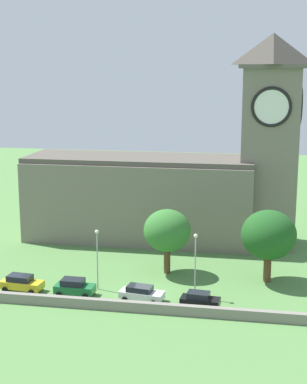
{
  "coord_description": "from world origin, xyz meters",
  "views": [
    {
      "loc": [
        11.64,
        -59.74,
        24.42
      ],
      "look_at": [
        -0.64,
        8.21,
        9.92
      ],
      "focal_mm": 53.96,
      "sensor_mm": 36.0,
      "label": 1
    }
  ],
  "objects_px": {
    "church": "(175,182)",
    "streetlamp_west_mid": "(97,250)",
    "car_white": "(141,293)",
    "streetlamp_central": "(195,255)",
    "car_yellow": "(21,283)",
    "car_green": "(74,287)",
    "car_black": "(200,300)",
    "tree_riverside_east": "(167,231)",
    "tree_churchyard": "(269,235)"
  },
  "relations": [
    {
      "from": "church",
      "to": "streetlamp_west_mid",
      "type": "relative_size",
      "value": 5.59
    },
    {
      "from": "car_white",
      "to": "streetlamp_central",
      "type": "xyz_separation_m",
      "value": [
        5.59,
        2.19,
        3.94
      ]
    },
    {
      "from": "church",
      "to": "car_yellow",
      "type": "height_order",
      "value": "church"
    },
    {
      "from": "car_white",
      "to": "car_green",
      "type": "bearing_deg",
      "value": 179.02
    },
    {
      "from": "car_white",
      "to": "streetlamp_west_mid",
      "type": "relative_size",
      "value": 0.71
    },
    {
      "from": "car_black",
      "to": "church",
      "type": "bearing_deg",
      "value": 104.35
    },
    {
      "from": "car_white",
      "to": "car_black",
      "type": "relative_size",
      "value": 1.17
    },
    {
      "from": "tree_riverside_east",
      "to": "car_black",
      "type": "bearing_deg",
      "value": -62.87
    },
    {
      "from": "car_yellow",
      "to": "streetlamp_central",
      "type": "bearing_deg",
      "value": 5.34
    },
    {
      "from": "car_yellow",
      "to": "tree_riverside_east",
      "type": "bearing_deg",
      "value": 29.71
    },
    {
      "from": "tree_churchyard",
      "to": "tree_riverside_east",
      "type": "bearing_deg",
      "value": 176.44
    },
    {
      "from": "church",
      "to": "streetlamp_central",
      "type": "bearing_deg",
      "value": -75.89
    },
    {
      "from": "streetlamp_central",
      "to": "tree_riverside_east",
      "type": "height_order",
      "value": "tree_riverside_east"
    },
    {
      "from": "car_white",
      "to": "car_black",
      "type": "distance_m",
      "value": 6.47
    },
    {
      "from": "tree_churchyard",
      "to": "car_white",
      "type": "bearing_deg",
      "value": -148.23
    },
    {
      "from": "car_yellow",
      "to": "car_black",
      "type": "xyz_separation_m",
      "value": [
        20.35,
        -1.08,
        -0.09
      ]
    },
    {
      "from": "car_green",
      "to": "streetlamp_central",
      "type": "distance_m",
      "value": 13.9
    },
    {
      "from": "church",
      "to": "streetlamp_central",
      "type": "xyz_separation_m",
      "value": [
        5.38,
        -21.41,
        -3.84
      ]
    },
    {
      "from": "car_green",
      "to": "car_black",
      "type": "relative_size",
      "value": 1.03
    },
    {
      "from": "car_black",
      "to": "streetlamp_west_mid",
      "type": "xyz_separation_m",
      "value": [
        -11.97,
        3.07,
        3.86
      ]
    },
    {
      "from": "car_white",
      "to": "car_black",
      "type": "xyz_separation_m",
      "value": [
        6.43,
        -0.71,
        -0.0
      ]
    },
    {
      "from": "church",
      "to": "car_white",
      "type": "height_order",
      "value": "church"
    },
    {
      "from": "church",
      "to": "car_black",
      "type": "relative_size",
      "value": 9.2
    },
    {
      "from": "car_green",
      "to": "streetlamp_central",
      "type": "bearing_deg",
      "value": 8.88
    },
    {
      "from": "streetlamp_central",
      "to": "car_green",
      "type": "bearing_deg",
      "value": -171.12
    },
    {
      "from": "car_black",
      "to": "streetlamp_west_mid",
      "type": "height_order",
      "value": "streetlamp_west_mid"
    },
    {
      "from": "streetlamp_central",
      "to": "church",
      "type": "bearing_deg",
      "value": 104.11
    },
    {
      "from": "church",
      "to": "tree_riverside_east",
      "type": "bearing_deg",
      "value": -85.31
    },
    {
      "from": "car_black",
      "to": "streetlamp_central",
      "type": "bearing_deg",
      "value": 106.07
    },
    {
      "from": "car_green",
      "to": "car_yellow",
      "type": "bearing_deg",
      "value": 177.83
    },
    {
      "from": "tree_riverside_east",
      "to": "car_white",
      "type": "bearing_deg",
      "value": -98.72
    },
    {
      "from": "streetlamp_west_mid",
      "to": "car_yellow",
      "type": "bearing_deg",
      "value": -166.63
    },
    {
      "from": "car_green",
      "to": "streetlamp_central",
      "type": "xyz_separation_m",
      "value": [
        13.2,
        2.06,
        3.82
      ]
    },
    {
      "from": "car_yellow",
      "to": "tree_riverside_east",
      "type": "relative_size",
      "value": 0.61
    },
    {
      "from": "tree_riverside_east",
      "to": "tree_churchyard",
      "type": "height_order",
      "value": "tree_churchyard"
    },
    {
      "from": "church",
      "to": "tree_riverside_east",
      "type": "xyz_separation_m",
      "value": [
        1.19,
        -14.49,
        -3.22
      ]
    },
    {
      "from": "car_green",
      "to": "tree_riverside_east",
      "type": "height_order",
      "value": "tree_riverside_east"
    },
    {
      "from": "church",
      "to": "car_green",
      "type": "relative_size",
      "value": 8.89
    },
    {
      "from": "streetlamp_west_mid",
      "to": "tree_churchyard",
      "type": "xyz_separation_m",
      "value": [
        19.04,
        6.0,
        1.01
      ]
    },
    {
      "from": "car_green",
      "to": "streetlamp_central",
      "type": "relative_size",
      "value": 0.61
    },
    {
      "from": "car_yellow",
      "to": "tree_riverside_east",
      "type": "xyz_separation_m",
      "value": [
        15.32,
        8.74,
        4.47
      ]
    },
    {
      "from": "car_green",
      "to": "streetlamp_west_mid",
      "type": "height_order",
      "value": "streetlamp_west_mid"
    },
    {
      "from": "car_yellow",
      "to": "car_black",
      "type": "bearing_deg",
      "value": -3.02
    },
    {
      "from": "car_green",
      "to": "tree_riverside_east",
      "type": "relative_size",
      "value": 0.55
    },
    {
      "from": "car_black",
      "to": "tree_riverside_east",
      "type": "height_order",
      "value": "tree_riverside_east"
    },
    {
      "from": "church",
      "to": "tree_riverside_east",
      "type": "distance_m",
      "value": 14.89
    },
    {
      "from": "streetlamp_west_mid",
      "to": "tree_churchyard",
      "type": "bearing_deg",
      "value": 17.49
    },
    {
      "from": "car_green",
      "to": "streetlamp_west_mid",
      "type": "relative_size",
      "value": 0.63
    },
    {
      "from": "streetlamp_west_mid",
      "to": "church",
      "type": "bearing_deg",
      "value": 74.86
    },
    {
      "from": "church",
      "to": "streetlamp_central",
      "type": "height_order",
      "value": "church"
    }
  ]
}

